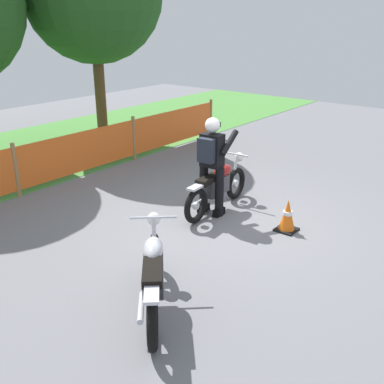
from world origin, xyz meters
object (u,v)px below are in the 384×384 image
Objects in this scene: motorcycle_lead at (153,274)px; motorcycle_trailing at (218,186)px; rider_trailing at (212,161)px; traffic_cone at (287,216)px.

motorcycle_lead is 3.04m from motorcycle_trailing.
traffic_cone is (0.21, -1.36, -0.69)m from rider_trailing.
motorcycle_lead reaches higher than traffic_cone.
traffic_cone is at bearing -47.19° from motorcycle_lead.
motorcycle_lead reaches higher than motorcycle_trailing.
motorcycle_lead is 0.90× the size of rider_trailing.
motorcycle_lead is at bearing 174.90° from traffic_cone.
motorcycle_lead is at bearing -160.98° from rider_trailing.
traffic_cone is at bearing -84.97° from rider_trailing.
motorcycle_trailing is 0.55m from rider_trailing.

